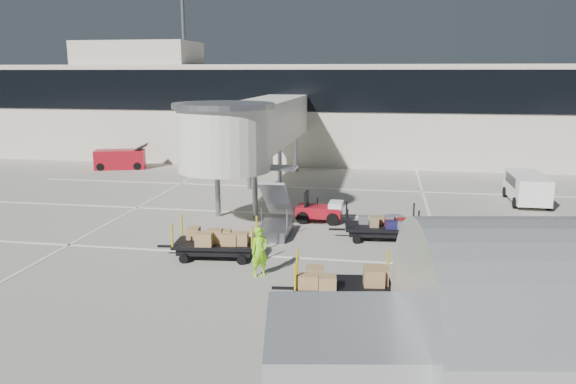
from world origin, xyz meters
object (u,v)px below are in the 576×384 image
(baggage_tug, at_px, (320,211))
(minivan, at_px, (526,186))
(suitcase_cart, at_px, (382,227))
(ground_worker, at_px, (260,252))
(box_cart_near, at_px, (343,285))
(belt_loader, at_px, (120,159))
(box_cart_far, at_px, (217,244))

(baggage_tug, height_order, minivan, minivan)
(suitcase_cart, height_order, ground_worker, ground_worker)
(box_cart_near, xyz_separation_m, ground_worker, (-3.21, 1.89, 0.34))
(minivan, relative_size, belt_loader, 1.04)
(box_cart_far, xyz_separation_m, minivan, (14.74, 12.56, 0.40))
(box_cart_far, bearing_deg, minivan, 34.61)
(suitcase_cart, xyz_separation_m, minivan, (8.14, 8.78, 0.43))
(suitcase_cart, height_order, box_cart_far, box_cart_far)
(baggage_tug, relative_size, suitcase_cart, 0.58)
(belt_loader, bearing_deg, baggage_tug, -54.89)
(belt_loader, bearing_deg, suitcase_cart, -55.27)
(box_cart_far, relative_size, belt_loader, 0.97)
(suitcase_cart, height_order, minivan, minivan)
(ground_worker, distance_m, minivan, 19.03)
(baggage_tug, height_order, belt_loader, belt_loader)
(box_cart_far, bearing_deg, belt_loader, 119.38)
(ground_worker, bearing_deg, belt_loader, 93.97)
(suitcase_cart, relative_size, belt_loader, 0.94)
(suitcase_cart, distance_m, minivan, 11.98)
(box_cart_far, bearing_deg, box_cart_near, -39.78)
(box_cart_far, bearing_deg, baggage_tug, 55.48)
(baggage_tug, bearing_deg, box_cart_near, -77.61)
(box_cart_near, bearing_deg, minivan, 53.32)
(baggage_tug, height_order, box_cart_far, box_cart_far)
(suitcase_cart, relative_size, box_cart_far, 0.97)
(box_cart_near, xyz_separation_m, minivan, (9.37, 16.17, 0.40))
(baggage_tug, bearing_deg, suitcase_cart, -37.94)
(box_cart_far, xyz_separation_m, belt_loader, (-13.72, 19.45, 0.14))
(ground_worker, xyz_separation_m, belt_loader, (-15.88, 21.17, -0.20))
(baggage_tug, xyz_separation_m, minivan, (11.26, 6.19, 0.46))
(baggage_tug, distance_m, suitcase_cart, 4.05)
(belt_loader, bearing_deg, box_cart_near, -68.03)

